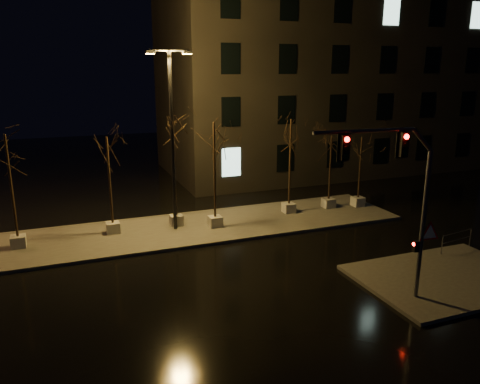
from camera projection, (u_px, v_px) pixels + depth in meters
name	position (u px, v px, depth m)	size (l,w,h in m)	color
ground	(241.00, 274.00, 19.32)	(90.00, 90.00, 0.00)	black
median	(199.00, 227.00, 24.71)	(22.00, 5.00, 0.15)	#45423D
sidewalk_corner	(446.00, 278.00, 18.77)	(7.00, 5.00, 0.15)	#45423D
building	(320.00, 77.00, 38.52)	(25.00, 12.00, 15.00)	black
tree_0	(8.00, 160.00, 20.73)	(1.80, 1.80, 5.42)	#A3A198
tree_1	(108.00, 159.00, 22.71)	(1.80, 1.80, 5.02)	#A3A198
tree_2	(174.00, 147.00, 23.76)	(1.80, 1.80, 5.51)	#A3A198
tree_3	(214.00, 146.00, 23.54)	(1.80, 1.80, 5.63)	#A3A198
tree_4	(291.00, 140.00, 25.98)	(1.80, 1.80, 5.51)	#A3A198
tree_5	(331.00, 152.00, 27.15)	(1.80, 1.80, 4.43)	#A3A198
tree_6	(361.00, 153.00, 27.48)	(1.80, 1.80, 4.29)	#A3A198
traffic_signal_mast	(401.00, 191.00, 15.77)	(5.06, 0.56, 6.20)	#5A5B61
streetlight_main	(172.00, 130.00, 22.94)	(2.23, 0.28, 8.93)	black
guard_rail_a	(457.00, 238.00, 21.29)	(2.01, 0.33, 0.87)	#5A5B61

